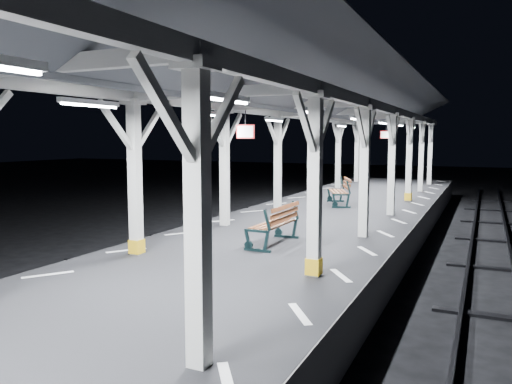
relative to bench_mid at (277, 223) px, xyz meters
The scene contains 7 objects.
ground 4.47m from the bench_mid, 95.04° to the right, with size 120.00×120.00×0.00m, color black.
platform 4.33m from the bench_mid, 95.04° to the right, with size 6.00×50.00×1.00m, color black.
hazard_stripes_left 5.08m from the bench_mid, 123.94° to the right, with size 1.00×48.00×0.01m, color silver.
hazard_stripes_right 4.71m from the bench_mid, 63.59° to the right, with size 1.00×48.00×0.01m, color silver.
canopy 5.21m from the bench_mid, 95.01° to the right, with size 5.40×49.00×4.65m.
bench_mid is the anchor object (origin of this frame).
bench_far 7.59m from the bench_mid, 93.80° to the left, with size 1.33×1.98×1.01m.
Camera 1 is at (4.77, -6.51, 3.50)m, focal length 35.00 mm.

